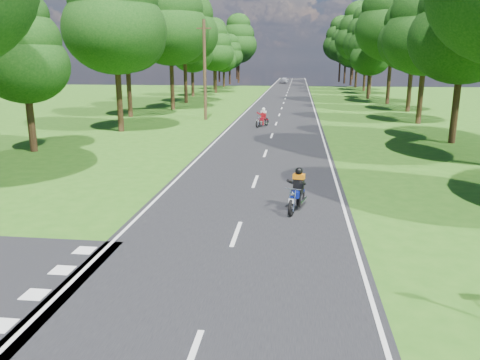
# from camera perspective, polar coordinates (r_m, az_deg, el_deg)

# --- Properties ---
(ground) EXTENTS (160.00, 160.00, 0.00)m
(ground) POSITION_cam_1_polar(r_m,az_deg,el_deg) (11.73, -1.75, -10.13)
(ground) COLOR #285E15
(ground) RESTS_ON ground
(main_road) EXTENTS (7.00, 140.00, 0.02)m
(main_road) POSITION_cam_1_polar(r_m,az_deg,el_deg) (60.75, 5.52, 9.81)
(main_road) COLOR black
(main_road) RESTS_ON ground
(road_markings) EXTENTS (7.40, 140.00, 0.01)m
(road_markings) POSITION_cam_1_polar(r_m,az_deg,el_deg) (58.89, 5.33, 9.69)
(road_markings) COLOR silver
(road_markings) RESTS_ON main_road
(treeline) EXTENTS (40.00, 115.35, 14.78)m
(treeline) POSITION_cam_1_polar(r_m,az_deg,el_deg) (70.68, 7.15, 17.11)
(treeline) COLOR black
(treeline) RESTS_ON ground
(telegraph_pole) EXTENTS (1.20, 0.26, 8.00)m
(telegraph_pole) POSITION_cam_1_polar(r_m,az_deg,el_deg) (39.29, -4.33, 13.26)
(telegraph_pole) COLOR #382616
(telegraph_pole) RESTS_ON ground
(rider_near_blue) EXTENTS (0.95, 1.78, 1.42)m
(rider_near_blue) POSITION_cam_1_polar(r_m,az_deg,el_deg) (15.55, 6.97, -1.12)
(rider_near_blue) COLOR #0D1D96
(rider_near_blue) RESTS_ON main_road
(rider_far_red) EXTENTS (1.18, 1.77, 1.41)m
(rider_far_red) POSITION_cam_1_polar(r_m,az_deg,el_deg) (35.07, 2.74, 7.65)
(rider_far_red) COLOR #B00D20
(rider_far_red) RESTS_ON main_road
(distant_car) EXTENTS (1.88, 3.92, 1.29)m
(distant_car) POSITION_cam_1_polar(r_m,az_deg,el_deg) (100.57, 5.41, 12.01)
(distant_car) COLOR #BBBDC3
(distant_car) RESTS_ON main_road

